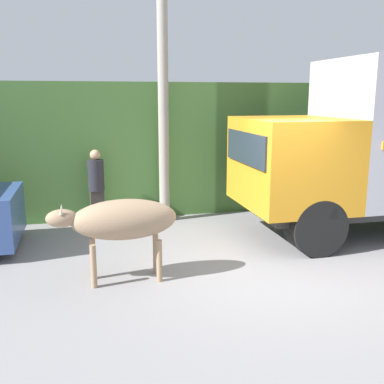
# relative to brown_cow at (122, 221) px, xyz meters

# --- Properties ---
(ground_plane) EXTENTS (60.00, 60.00, 0.00)m
(ground_plane) POSITION_rel_brown_cow_xyz_m (2.39, -0.14, -0.95)
(ground_plane) COLOR gray
(hillside_embankment) EXTENTS (32.00, 5.32, 3.09)m
(hillside_embankment) POSITION_rel_brown_cow_xyz_m (2.39, 6.22, 0.59)
(hillside_embankment) COLOR #426B33
(hillside_embankment) RESTS_ON ground_plane
(building_backdrop) EXTENTS (4.42, 2.70, 2.56)m
(building_backdrop) POSITION_rel_brown_cow_xyz_m (-0.90, 5.02, 0.35)
(building_backdrop) COLOR #8CC69E
(building_backdrop) RESTS_ON ground_plane
(brown_cow) EXTENTS (1.92, 0.62, 1.28)m
(brown_cow) POSITION_rel_brown_cow_xyz_m (0.00, 0.00, 0.00)
(brown_cow) COLOR #9E7F60
(brown_cow) RESTS_ON ground_plane
(pedestrian_on_hill) EXTENTS (0.37, 0.37, 1.66)m
(pedestrian_on_hill) POSITION_rel_brown_cow_xyz_m (-0.27, 3.20, -0.04)
(pedestrian_on_hill) COLOR #38332D
(pedestrian_on_hill) RESTS_ON ground_plane
(utility_pole) EXTENTS (0.90, 0.23, 6.25)m
(utility_pole) POSITION_rel_brown_cow_xyz_m (1.23, 3.21, 2.29)
(utility_pole) COLOR #9E998E
(utility_pole) RESTS_ON ground_plane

